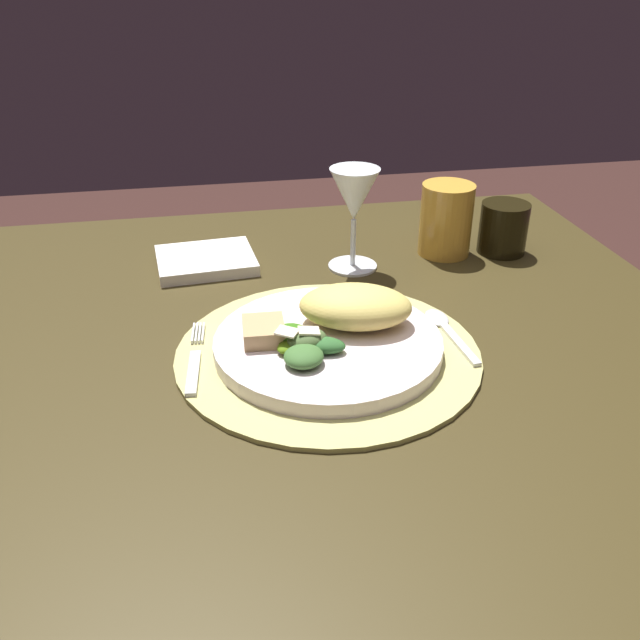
# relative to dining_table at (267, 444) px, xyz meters

# --- Properties ---
(dining_table) EXTENTS (1.15, 0.96, 0.73)m
(dining_table) POSITION_rel_dining_table_xyz_m (0.00, 0.00, 0.00)
(dining_table) COLOR #372D14
(dining_table) RESTS_ON ground
(placemat) EXTENTS (0.36, 0.36, 0.01)m
(placemat) POSITION_rel_dining_table_xyz_m (0.07, -0.03, 0.15)
(placemat) COLOR tan
(placemat) RESTS_ON dining_table
(dinner_plate) EXTENTS (0.27, 0.27, 0.02)m
(dinner_plate) POSITION_rel_dining_table_xyz_m (0.07, -0.03, 0.16)
(dinner_plate) COLOR silver
(dinner_plate) RESTS_ON placemat
(pasta_serving) EXTENTS (0.15, 0.12, 0.05)m
(pasta_serving) POSITION_rel_dining_table_xyz_m (0.11, -0.01, 0.20)
(pasta_serving) COLOR #DDC561
(pasta_serving) RESTS_ON dinner_plate
(salad_greens) EXTENTS (0.09, 0.11, 0.03)m
(salad_greens) POSITION_rel_dining_table_xyz_m (0.04, -0.06, 0.18)
(salad_greens) COLOR #4C7211
(salad_greens) RESTS_ON dinner_plate
(bread_piece) EXTENTS (0.05, 0.06, 0.02)m
(bread_piece) POSITION_rel_dining_table_xyz_m (0.00, -0.02, 0.18)
(bread_piece) COLOR tan
(bread_piece) RESTS_ON dinner_plate
(fork) EXTENTS (0.03, 0.15, 0.00)m
(fork) POSITION_rel_dining_table_xyz_m (-0.08, -0.03, 0.16)
(fork) COLOR silver
(fork) RESTS_ON placemat
(spoon) EXTENTS (0.03, 0.14, 0.01)m
(spoon) POSITION_rel_dining_table_xyz_m (0.23, -0.01, 0.16)
(spoon) COLOR silver
(spoon) RESTS_ON placemat
(napkin) EXTENTS (0.15, 0.13, 0.02)m
(napkin) POSITION_rel_dining_table_xyz_m (-0.06, 0.25, 0.16)
(napkin) COLOR silver
(napkin) RESTS_ON dining_table
(wine_glass) EXTENTS (0.07, 0.07, 0.15)m
(wine_glass) POSITION_rel_dining_table_xyz_m (0.16, 0.20, 0.26)
(wine_glass) COLOR silver
(wine_glass) RESTS_ON dining_table
(amber_tumbler) EXTENTS (0.08, 0.08, 0.11)m
(amber_tumbler) POSITION_rel_dining_table_xyz_m (0.31, 0.23, 0.20)
(amber_tumbler) COLOR gold
(amber_tumbler) RESTS_ON dining_table
(dark_tumbler) EXTENTS (0.07, 0.07, 0.08)m
(dark_tumbler) POSITION_rel_dining_table_xyz_m (0.40, 0.22, 0.19)
(dark_tumbler) COLOR black
(dark_tumbler) RESTS_ON dining_table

